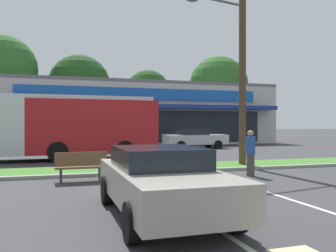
{
  "coord_description": "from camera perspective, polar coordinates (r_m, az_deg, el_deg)",
  "views": [
    {
      "loc": [
        -5.12,
        0.12,
        1.81
      ],
      "look_at": [
        0.52,
        18.1,
        1.73
      ],
      "focal_mm": 38.24,
      "sensor_mm": 36.0,
      "label": 1
    }
  ],
  "objects": [
    {
      "name": "grass_median",
      "position": [
        14.9,
        2.83,
        -6.52
      ],
      "size": [
        56.0,
        2.2,
        0.12
      ],
      "primitive_type": "cube",
      "color": "#427A2D",
      "rests_on": "ground_plane"
    },
    {
      "name": "curb_lip",
      "position": [
        13.77,
        4.61,
        -7.08
      ],
      "size": [
        56.0,
        0.24,
        0.12
      ],
      "primitive_type": "cube",
      "color": "#99968C",
      "rests_on": "ground_plane"
    },
    {
      "name": "parking_stripe_0",
      "position": [
        6.49,
        7.96,
        -15.96
      ],
      "size": [
        0.12,
        4.8,
        0.01
      ],
      "primitive_type": "cube",
      "color": "silver",
      "rests_on": "ground_plane"
    },
    {
      "name": "parking_stripe_1",
      "position": [
        8.74,
        21.75,
        -11.73
      ],
      "size": [
        0.12,
        4.8,
        0.01
      ],
      "primitive_type": "cube",
      "color": "silver",
      "rests_on": "ground_plane"
    },
    {
      "name": "storefront_building",
      "position": [
        35.88,
        -5.65,
        1.92
      ],
      "size": [
        26.21,
        11.8,
        5.73
      ],
      "color": "#BCB7AD",
      "rests_on": "ground_plane"
    },
    {
      "name": "tree_left",
      "position": [
        45.71,
        -24.91,
        8.23
      ],
      "size": [
        7.85,
        7.85,
        12.12
      ],
      "color": "#473323",
      "rests_on": "ground_plane"
    },
    {
      "name": "tree_mid_left",
      "position": [
        45.57,
        -13.93,
        6.28
      ],
      "size": [
        7.51,
        7.51,
        10.37
      ],
      "color": "#473323",
      "rests_on": "ground_plane"
    },
    {
      "name": "tree_mid",
      "position": [
        46.71,
        -3.2,
        5.34
      ],
      "size": [
        5.82,
        5.82,
        8.89
      ],
      "color": "#473323",
      "rests_on": "ground_plane"
    },
    {
      "name": "tree_mid_right",
      "position": [
        47.84,
        8.07,
        6.41
      ],
      "size": [
        7.7,
        7.7,
        10.81
      ],
      "color": "#473323",
      "rests_on": "ground_plane"
    },
    {
      "name": "utility_pole",
      "position": [
        15.87,
        11.37,
        12.3
      ],
      "size": [
        3.15,
        2.37,
        9.58
      ],
      "color": "#4C3826",
      "rests_on": "ground_plane"
    },
    {
      "name": "city_bus",
      "position": [
        19.01,
        -19.95,
        0.08
      ],
      "size": [
        11.89,
        2.9,
        3.25
      ],
      "rotation": [
        0.0,
        0.0,
        3.17
      ],
      "color": "#AD191E",
      "rests_on": "ground_plane"
    },
    {
      "name": "bus_stop_bench",
      "position": [
        11.72,
        -13.71,
        -6.19
      ],
      "size": [
        1.6,
        0.45,
        0.95
      ],
      "rotation": [
        0.0,
        0.0,
        3.14
      ],
      "color": "brown",
      "rests_on": "ground_plane"
    },
    {
      "name": "car_0",
      "position": [
        27.18,
        4.29,
        -1.97
      ],
      "size": [
        4.73,
        1.99,
        1.46
      ],
      "color": "#B7B7BC",
      "rests_on": "ground_plane"
    },
    {
      "name": "car_4",
      "position": [
        7.16,
        -1.15,
        -8.56
      ],
      "size": [
        1.97,
        4.53,
        1.35
      ],
      "rotation": [
        0.0,
        0.0,
        -1.57
      ],
      "color": "#9E998C",
      "rests_on": "ground_plane"
    },
    {
      "name": "pedestrian_mid",
      "position": [
        12.94,
        13.02,
        -4.22
      ],
      "size": [
        0.32,
        0.32,
        1.61
      ],
      "rotation": [
        0.0,
        0.0,
        0.11
      ],
      "color": "#47423D",
      "rests_on": "ground_plane"
    }
  ]
}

